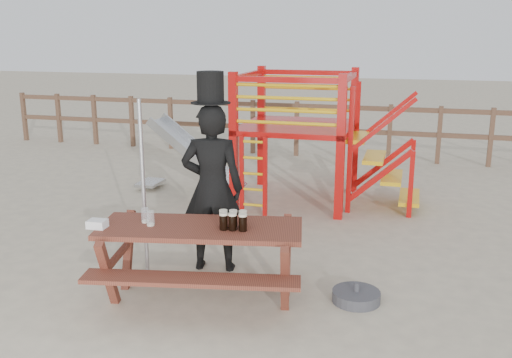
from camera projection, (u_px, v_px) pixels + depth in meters
name	position (u px, v px, depth m)	size (l,w,h in m)	color
ground	(208.00, 291.00, 6.02)	(60.00, 60.00, 0.00)	#C1B396
back_fence	(319.00, 124.00, 12.37)	(15.09, 0.09, 1.20)	brown
playground_fort	(292.00, 135.00, 9.06)	(4.71, 1.84, 2.10)	#BA0E0C
picnic_table	(201.00, 253.00, 5.74)	(2.24, 1.75, 0.78)	brown
man_with_hat	(212.00, 184.00, 6.37)	(0.77, 0.57, 2.25)	black
metal_pole	(144.00, 192.00, 6.08)	(0.04, 0.04, 1.99)	#B2B2B7
parasol_base	(356.00, 296.00, 5.77)	(0.49, 0.49, 0.21)	#3D3D42
paper_bag	(97.00, 224.00, 5.61)	(0.18, 0.14, 0.08)	white
stout_pints	(233.00, 220.00, 5.57)	(0.30, 0.20, 0.17)	black
empty_glasses	(148.00, 217.00, 5.71)	(0.17, 0.16, 0.15)	silver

